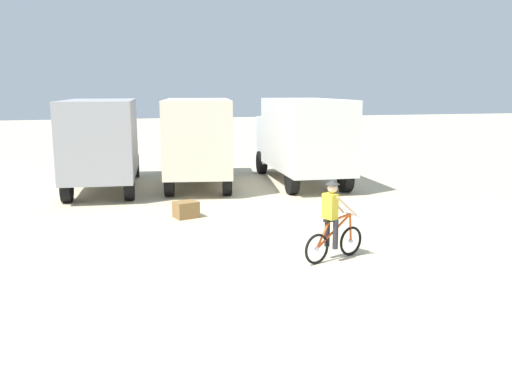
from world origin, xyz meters
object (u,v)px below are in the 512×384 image
(box_truck_grey_hauler, at_px, (103,140))
(cyclist_orange_shirt, at_px, (333,223))
(supply_crate, at_px, (186,210))
(box_truck_white_box, at_px, (302,136))
(box_truck_cream_rv, at_px, (198,137))

(box_truck_grey_hauler, relative_size, cyclist_orange_shirt, 3.81)
(cyclist_orange_shirt, height_order, supply_crate, cyclist_orange_shirt)
(cyclist_orange_shirt, relative_size, supply_crate, 2.75)
(box_truck_grey_hauler, xyz_separation_m, cyclist_orange_shirt, (4.89, -10.31, -1.03))
(box_truck_grey_hauler, bearing_deg, box_truck_white_box, -4.41)
(box_truck_grey_hauler, relative_size, box_truck_white_box, 1.01)
(box_truck_grey_hauler, bearing_deg, cyclist_orange_shirt, -64.64)
(box_truck_cream_rv, bearing_deg, box_truck_white_box, -9.01)
(supply_crate, bearing_deg, box_truck_white_box, 42.12)
(box_truck_white_box, bearing_deg, box_truck_cream_rv, 170.99)
(cyclist_orange_shirt, distance_m, supply_crate, 5.57)
(supply_crate, bearing_deg, box_truck_grey_hauler, 113.19)
(cyclist_orange_shirt, xyz_separation_m, supply_crate, (-2.57, 4.90, -0.60))
(box_truck_grey_hauler, height_order, box_truck_white_box, same)
(box_truck_grey_hauler, distance_m, box_truck_cream_rv, 3.60)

